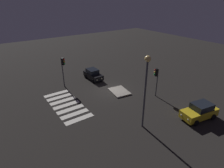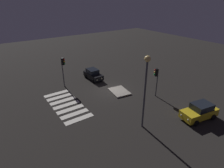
# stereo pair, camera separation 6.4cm
# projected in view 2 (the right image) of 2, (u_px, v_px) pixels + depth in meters

# --- Properties ---
(ground_plane) EXTENTS (80.00, 80.00, 0.00)m
(ground_plane) POSITION_uv_depth(u_px,v_px,m) (112.00, 91.00, 25.81)
(ground_plane) COLOR black
(traffic_island) EXTENTS (3.14, 2.54, 0.18)m
(traffic_island) POSITION_uv_depth(u_px,v_px,m) (119.00, 91.00, 25.39)
(traffic_island) COLOR gray
(traffic_island) RESTS_ON ground
(car_yellow) EXTENTS (2.37, 4.16, 1.73)m
(car_yellow) POSITION_uv_depth(u_px,v_px,m) (200.00, 111.00, 19.65)
(car_yellow) COLOR gold
(car_yellow) RESTS_ON ground
(car_black) EXTENTS (3.70, 1.77, 1.60)m
(car_black) POSITION_uv_depth(u_px,v_px,m) (93.00, 74.00, 29.08)
(car_black) COLOR black
(car_black) RESTS_ON ground
(traffic_light_north) EXTENTS (0.53, 0.54, 3.75)m
(traffic_light_north) POSITION_uv_depth(u_px,v_px,m) (156.00, 76.00, 23.27)
(traffic_light_north) COLOR #47474C
(traffic_light_north) RESTS_ON ground
(traffic_light_south) EXTENTS (0.54, 0.54, 4.23)m
(traffic_light_south) POSITION_uv_depth(u_px,v_px,m) (63.00, 65.00, 25.69)
(traffic_light_south) COLOR #47474C
(traffic_light_south) RESTS_ON ground
(street_lamp) EXTENTS (0.56, 0.56, 7.27)m
(street_lamp) POSITION_uv_depth(u_px,v_px,m) (146.00, 80.00, 16.66)
(street_lamp) COLOR #47474C
(street_lamp) RESTS_ON ground
(crosswalk_near) EXTENTS (7.60, 3.20, 0.02)m
(crosswalk_near) POSITION_uv_depth(u_px,v_px,m) (66.00, 105.00, 22.41)
(crosswalk_near) COLOR silver
(crosswalk_near) RESTS_ON ground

